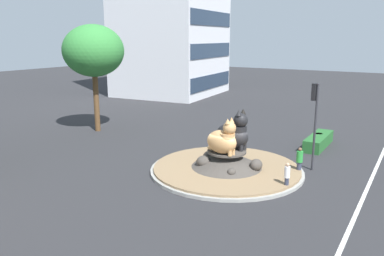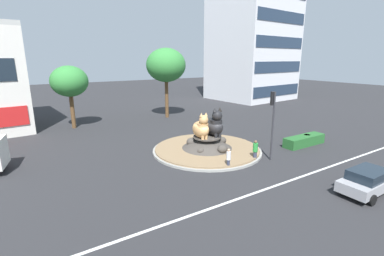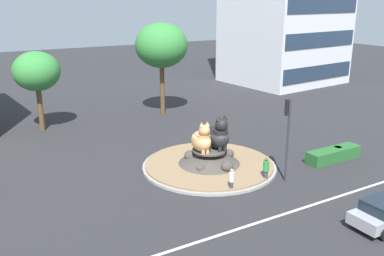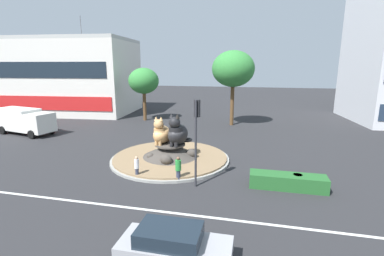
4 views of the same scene
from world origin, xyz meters
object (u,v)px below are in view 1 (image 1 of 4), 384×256
Objects in this scene: cat_statue_calico at (223,140)px; traffic_light_mast at (315,111)px; pedestrian_green_shirt at (299,160)px; pedestrian_white_shirt at (287,176)px; cat_statue_black at (234,134)px; litter_bin at (318,139)px; second_tree_near_tower at (93,51)px.

traffic_light_mast reaches higher than cat_statue_calico.
pedestrian_green_shirt is (2.48, -3.94, -1.28)m from cat_statue_calico.
cat_statue_calico is 4.83m from pedestrian_green_shirt.
pedestrian_green_shirt reaches higher than pedestrian_white_shirt.
pedestrian_white_shirt is at bearing 2.15° from cat_statue_calico.
litter_bin is at bearing 77.83° from cat_statue_black.
litter_bin is (8.61, -3.24, -1.84)m from cat_statue_black.
second_tree_near_tower is 20.00m from litter_bin.
pedestrian_green_shirt is at bearing 114.40° from pedestrian_white_shirt.
second_tree_near_tower is at bearing -172.59° from pedestrian_white_shirt.
cat_statue_calico is 5.95m from traffic_light_mast.
cat_statue_calico is 4.32m from pedestrian_white_shirt.
pedestrian_green_shirt is (-1.84, -18.69, -6.13)m from second_tree_near_tower.
traffic_light_mast reaches higher than pedestrian_white_shirt.
traffic_light_mast is 19.34m from second_tree_near_tower.
cat_statue_calico is 1.35× the size of pedestrian_green_shirt.
cat_statue_black is 15.82m from second_tree_near_tower.
cat_statue_calico is 0.90× the size of cat_statue_black.
litter_bin is (10.30, 0.80, -0.39)m from pedestrian_white_shirt.
traffic_light_mast reaches higher than cat_statue_black.
second_tree_near_tower is at bearing 107.31° from litter_bin.
cat_statue_black reaches higher than pedestrian_green_shirt.
second_tree_near_tower reaches higher than cat_statue_calico.
traffic_light_mast is at bearing -170.62° from litter_bin.
cat_statue_calico is at bearing 161.67° from litter_bin.
litter_bin is (6.18, 1.02, -3.34)m from traffic_light_mast.
cat_statue_calico reaches higher than pedestrian_white_shirt.
traffic_light_mast is (3.76, -4.31, 1.62)m from cat_statue_calico.
second_tree_near_tower is (0.56, 19.06, 3.23)m from traffic_light_mast.
second_tree_near_tower reaches higher than pedestrian_white_shirt.
second_tree_near_tower is 10.32× the size of litter_bin.
cat_statue_black reaches higher than pedestrian_white_shirt.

